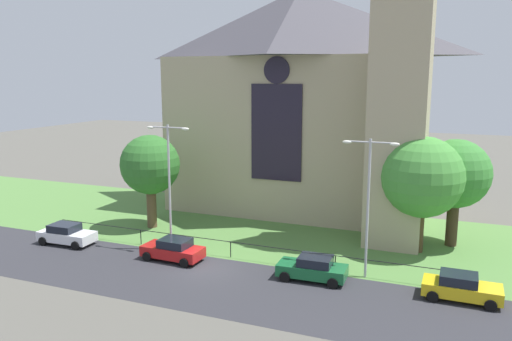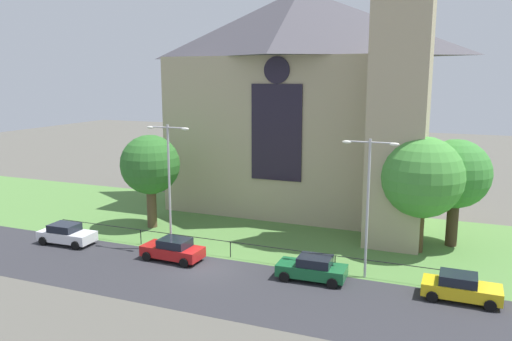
# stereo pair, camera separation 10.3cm
# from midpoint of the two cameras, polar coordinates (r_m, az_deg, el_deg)

# --- Properties ---
(ground) EXTENTS (160.00, 160.00, 0.00)m
(ground) POSITION_cam_midpoint_polar(r_m,az_deg,el_deg) (42.66, 0.67, -6.31)
(ground) COLOR #56544C
(road_asphalt) EXTENTS (120.00, 8.00, 0.01)m
(road_asphalt) POSITION_cam_midpoint_polar(r_m,az_deg,el_deg) (32.42, -7.24, -11.96)
(road_asphalt) COLOR #2D2D33
(road_asphalt) RESTS_ON ground
(grass_verge) EXTENTS (120.00, 20.00, 0.01)m
(grass_verge) POSITION_cam_midpoint_polar(r_m,az_deg,el_deg) (40.89, -0.36, -7.06)
(grass_verge) COLOR #517F3D
(grass_verge) RESTS_ON ground
(church_building) EXTENTS (23.20, 16.20, 26.00)m
(church_building) POSITION_cam_midpoint_polar(r_m,az_deg,el_deg) (47.18, 5.38, 7.96)
(church_building) COLOR tan
(church_building) RESTS_ON ground
(iron_railing) EXTENTS (29.45, 0.07, 1.13)m
(iron_railing) POSITION_cam_midpoint_polar(r_m,az_deg,el_deg) (35.59, -2.94, -8.15)
(iron_railing) COLOR black
(iron_railing) RESTS_ON ground
(tree_left_near) EXTENTS (4.84, 4.84, 7.67)m
(tree_left_near) POSITION_cam_midpoint_polar(r_m,az_deg,el_deg) (42.39, -11.80, 0.57)
(tree_left_near) COLOR brown
(tree_left_near) RESTS_ON ground
(tree_right_near) EXTENTS (5.69, 5.69, 8.28)m
(tree_right_near) POSITION_cam_midpoint_polar(r_m,az_deg,el_deg) (37.29, 17.99, -0.74)
(tree_right_near) COLOR #4C3823
(tree_right_near) RESTS_ON ground
(tree_right_far) EXTENTS (5.00, 5.00, 7.91)m
(tree_right_far) POSITION_cam_midpoint_polar(r_m,az_deg,el_deg) (39.58, 21.29, -0.41)
(tree_right_far) COLOR #423021
(tree_right_far) RESTS_ON ground
(streetlamp_near) EXTENTS (3.37, 0.26, 9.03)m
(streetlamp_near) POSITION_cam_midpoint_polar(r_m,az_deg,el_deg) (36.48, -9.75, -0.19)
(streetlamp_near) COLOR #B2B2B7
(streetlamp_near) RESTS_ON ground
(streetlamp_far) EXTENTS (3.37, 0.26, 8.68)m
(streetlamp_far) POSITION_cam_midpoint_polar(r_m,az_deg,el_deg) (31.61, 12.34, -2.29)
(streetlamp_far) COLOR #B2B2B7
(streetlamp_far) RESTS_ON ground
(parked_car_white) EXTENTS (4.26, 2.14, 1.51)m
(parked_car_white) POSITION_cam_midpoint_polar(r_m,az_deg,el_deg) (40.86, -20.45, -6.67)
(parked_car_white) COLOR silver
(parked_car_white) RESTS_ON ground
(parked_car_red) EXTENTS (4.26, 2.14, 1.51)m
(parked_car_red) POSITION_cam_midpoint_polar(r_m,az_deg,el_deg) (35.54, -9.30, -8.69)
(parked_car_red) COLOR #B21919
(parked_car_red) RESTS_ON ground
(parked_car_green) EXTENTS (4.26, 2.15, 1.51)m
(parked_car_green) POSITION_cam_midpoint_polar(r_m,az_deg,el_deg) (32.07, 6.26, -10.77)
(parked_car_green) COLOR #196033
(parked_car_green) RESTS_ON ground
(parked_car_yellow) EXTENTS (4.22, 2.05, 1.51)m
(parked_car_yellow) POSITION_cam_midpoint_polar(r_m,az_deg,el_deg) (31.38, 21.79, -11.99)
(parked_car_yellow) COLOR gold
(parked_car_yellow) RESTS_ON ground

